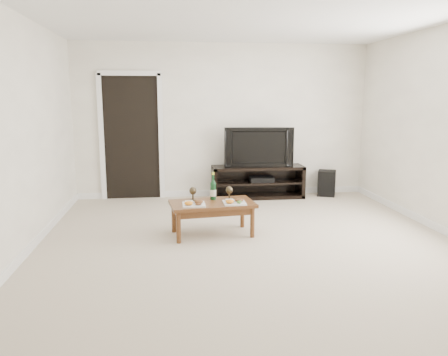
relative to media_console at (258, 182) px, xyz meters
The scene contains 14 objects.
floor 2.57m from the media_console, 102.78° to the right, with size 5.50×5.50×0.00m, color #C1B39B.
back_wall 1.20m from the media_console, 154.08° to the left, with size 5.00×0.04×2.60m, color white.
ceiling 3.47m from the media_console, 102.78° to the right, with size 5.00×5.50×0.04m, color white.
doorway 2.26m from the media_console, behind, with size 0.90×0.02×2.05m, color black.
media_console is the anchor object (origin of this frame).
television 0.61m from the media_console, ahead, with size 1.15×0.15×0.66m, color black.
av_receiver 0.08m from the media_console, ahead, with size 0.40×0.30×0.08m, color black.
subwoofer 1.23m from the media_console, ahead, with size 0.29×0.29×0.44m, color black.
coffee_table 2.18m from the media_console, 116.54° to the right, with size 1.03×0.56×0.42m, color brown.
plate_left 2.41m from the media_console, 120.22° to the right, with size 0.27×0.27×0.07m, color white.
plate_right 2.18m from the media_console, 109.10° to the right, with size 0.27×0.27×0.07m, color white.
wine_bottle 2.06m from the media_console, 117.70° to the right, with size 0.07×0.07×0.35m, color #0E3418.
goblet_left 2.19m from the media_console, 123.68° to the right, with size 0.09×0.09×0.17m, color #3B3120, non-canonical shape.
goblet_right 1.98m from the media_console, 112.19° to the right, with size 0.09×0.09×0.17m, color #3B3120, non-canonical shape.
Camera 1 is at (-0.91, -4.71, 1.71)m, focal length 35.00 mm.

